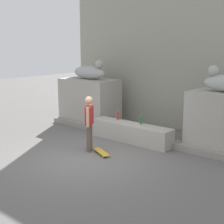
{
  "coord_description": "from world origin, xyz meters",
  "views": [
    {
      "loc": [
        6.18,
        -6.4,
        3.21
      ],
      "look_at": [
        -0.15,
        1.24,
        1.1
      ],
      "focal_mm": 52.52,
      "sensor_mm": 36.0,
      "label": 1
    }
  ],
  "objects_px": {
    "statue_reclining_left": "(90,72)",
    "skateboard": "(101,152)",
    "bottle_red": "(118,116)",
    "bottle_green": "(141,120)",
    "skater": "(89,121)"
  },
  "relations": [
    {
      "from": "statue_reclining_left",
      "to": "skateboard",
      "type": "relative_size",
      "value": 2.0
    },
    {
      "from": "skateboard",
      "to": "bottle_red",
      "type": "xyz_separation_m",
      "value": [
        -0.79,
        1.75,
        0.66
      ]
    },
    {
      "from": "statue_reclining_left",
      "to": "bottle_green",
      "type": "bearing_deg",
      "value": -14.4
    },
    {
      "from": "skater",
      "to": "bottle_red",
      "type": "bearing_deg",
      "value": 157.71
    },
    {
      "from": "statue_reclining_left",
      "to": "bottle_green",
      "type": "xyz_separation_m",
      "value": [
        3.1,
        -0.88,
        -1.34
      ]
    },
    {
      "from": "skater",
      "to": "bottle_green",
      "type": "distance_m",
      "value": 1.87
    },
    {
      "from": "skater",
      "to": "bottle_red",
      "type": "relative_size",
      "value": 5.33
    },
    {
      "from": "bottle_green",
      "to": "bottle_red",
      "type": "height_order",
      "value": "bottle_red"
    },
    {
      "from": "bottle_green",
      "to": "bottle_red",
      "type": "xyz_separation_m",
      "value": [
        -0.99,
        0.01,
        0.0
      ]
    },
    {
      "from": "statue_reclining_left",
      "to": "bottle_red",
      "type": "distance_m",
      "value": 2.65
    },
    {
      "from": "skater",
      "to": "skateboard",
      "type": "relative_size",
      "value": 2.07
    },
    {
      "from": "skateboard",
      "to": "bottle_green",
      "type": "relative_size",
      "value": 2.64
    },
    {
      "from": "statue_reclining_left",
      "to": "skateboard",
      "type": "distance_m",
      "value": 4.4
    },
    {
      "from": "skater",
      "to": "bottle_green",
      "type": "relative_size",
      "value": 5.45
    },
    {
      "from": "skateboard",
      "to": "bottle_green",
      "type": "distance_m",
      "value": 1.87
    }
  ]
}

